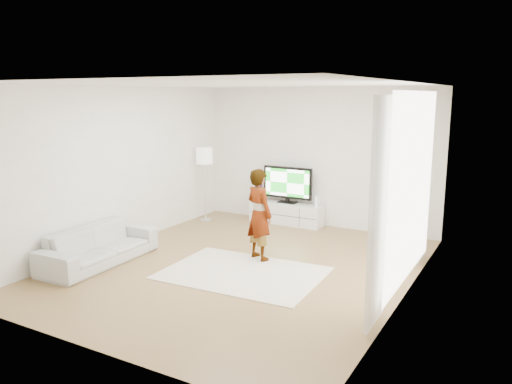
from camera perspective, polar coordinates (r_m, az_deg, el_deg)
The scene contains 17 objects.
floor at distance 7.91m, azimuth -1.68°, elevation -8.52°, with size 6.00×6.00×0.00m, color olive.
ceiling at distance 7.46m, azimuth -1.80°, elevation 12.20°, with size 6.00×6.00×0.00m, color white.
wall_left at distance 9.09m, azimuth -15.39°, elevation 2.75°, with size 0.02×6.00×2.80m, color white.
wall_right at distance 6.65m, azimuth 17.07°, elevation -0.28°, with size 0.02×6.00×2.80m, color white.
wall_back at distance 10.22m, azimuth 6.97°, elevation 3.95°, with size 5.00×0.02×2.80m, color white.
wall_front at distance 5.27m, azimuth -18.80°, elevation -3.26°, with size 5.00×0.02×2.80m, color white.
window at distance 6.93m, azimuth 17.47°, elevation 0.57°, with size 0.01×2.60×2.50m, color white.
curtain_near at distance 5.73m, azimuth 13.90°, elevation -2.39°, with size 0.04×0.70×2.60m, color white.
curtain_far at distance 8.22m, azimuth 18.79°, elevation 1.36°, with size 0.04×0.70×2.60m, color white.
media_console at distance 10.44m, azimuth 3.52°, elevation -2.43°, with size 1.56×0.44×0.44m.
television at distance 10.34m, azimuth 3.63°, elevation 0.99°, with size 1.08×0.21×0.75m.
game_console at distance 10.10m, azimuth 7.03°, elevation -1.05°, with size 0.06×0.16×0.22m.
potted_plant at distance 10.65m, azimuth 0.34°, elevation 0.07°, with size 0.20×0.20×0.36m, color #3F7238.
rug at distance 7.63m, azimuth -1.52°, elevation -9.24°, with size 2.34×1.68×0.01m, color beige.
player at distance 8.05m, azimuth 0.36°, elevation -2.57°, with size 0.54×0.36×1.49m, color #334772.
sofa at distance 8.36m, azimuth -17.51°, elevation -5.85°, with size 2.00×0.78×0.58m, color #BBBAB6.
floor_lamp at distance 10.56m, azimuth -5.92°, elevation 3.78°, with size 0.35×0.35×1.56m.
Camera 1 is at (3.85, -6.39, 2.65)m, focal length 35.00 mm.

